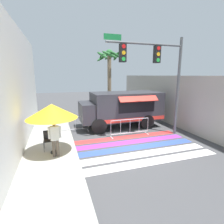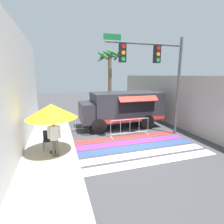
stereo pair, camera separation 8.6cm
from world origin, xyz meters
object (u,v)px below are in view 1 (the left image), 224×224
food_truck (120,107)px  traffic_signal_pole (156,66)px  vendor_person (55,137)px  barricade_side (75,124)px  patio_umbrella (52,111)px  palm_tree (109,68)px  barricade_front (130,127)px  folding_chair (48,138)px

food_truck → traffic_signal_pole: size_ratio=0.98×
vendor_person → barricade_side: size_ratio=0.91×
patio_umbrella → palm_tree: (4.76, 7.24, 2.09)m
vendor_person → traffic_signal_pole: bearing=28.0°
vendor_person → patio_umbrella: bearing=112.4°
traffic_signal_pole → patio_umbrella: bearing=-170.4°
patio_umbrella → food_truck: bearing=37.5°
barricade_front → barricade_side: (-2.99, 1.72, -0.02)m
traffic_signal_pole → vendor_person: 6.39m
folding_chair → barricade_front: (4.51, 0.89, -0.16)m
folding_chair → traffic_signal_pole: bearing=25.5°
folding_chair → vendor_person: vendor_person is taller
barricade_front → palm_tree: 6.89m
patio_umbrella → vendor_person: bearing=-82.0°
barricade_front → patio_umbrella: bearing=-161.8°
folding_chair → vendor_person: (0.31, -0.90, 0.35)m
barricade_side → palm_tree: size_ratio=0.30×
traffic_signal_pole → patio_umbrella: traffic_signal_pole is taller
food_truck → patio_umbrella: (-4.38, -3.35, 0.64)m
folding_chair → palm_tree: palm_tree is taller
traffic_signal_pole → patio_umbrella: (-5.56, -0.94, -1.97)m
folding_chair → barricade_side: size_ratio=0.51×
palm_tree → folding_chair: bearing=-126.7°
patio_umbrella → folding_chair: bearing=116.6°
vendor_person → barricade_front: size_ratio=0.66×
patio_umbrella → traffic_signal_pole: bearing=9.6°
food_truck → barricade_front: 2.15m
palm_tree → traffic_signal_pole: bearing=-82.8°
traffic_signal_pole → barricade_side: 5.96m
traffic_signal_pole → vendor_person: traffic_signal_pole is taller
food_truck → barricade_front: food_truck is taller
traffic_signal_pole → barricade_front: size_ratio=2.34×
vendor_person → palm_tree: (4.71, 7.64, 3.10)m
patio_umbrella → barricade_side: 3.70m
folding_chair → barricade_front: size_ratio=0.37×
patio_umbrella → barricade_front: patio_umbrella is taller
food_truck → traffic_signal_pole: traffic_signal_pole is taller
patio_umbrella → palm_tree: bearing=56.7°
traffic_signal_pole → folding_chair: traffic_signal_pole is taller
vendor_person → barricade_side: 3.76m
food_truck → barricade_side: 3.25m
patio_umbrella → vendor_person: size_ratio=1.40×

